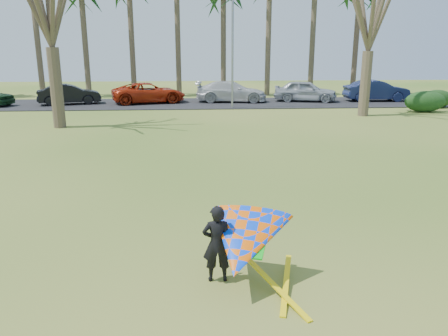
{
  "coord_description": "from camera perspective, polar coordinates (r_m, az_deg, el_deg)",
  "views": [
    {
      "loc": [
        -0.78,
        -8.98,
        4.11
      ],
      "look_at": [
        0.0,
        2.0,
        1.1
      ],
      "focal_mm": 35.0,
      "sensor_mm": 36.0,
      "label": 1
    }
  ],
  "objects": [
    {
      "name": "ground",
      "position": [
        9.91,
        0.83,
        -9.22
      ],
      "size": [
        100.0,
        100.0,
        0.0
      ],
      "primitive_type": "plane",
      "color": "#235913",
      "rests_on": "ground"
    },
    {
      "name": "parking_strip",
      "position": [
        34.24,
        -2.75,
        8.44
      ],
      "size": [
        46.0,
        7.0,
        0.06
      ],
      "primitive_type": "cube",
      "color": "black",
      "rests_on": "ground"
    },
    {
      "name": "bare_tree_right",
      "position": [
        29.16,
        18.75,
        19.37
      ],
      "size": [
        6.27,
        6.27,
        9.21
      ],
      "color": "#4E412F",
      "rests_on": "ground"
    },
    {
      "name": "streetlight",
      "position": [
        31.13,
        1.42,
        15.94
      ],
      "size": [
        2.28,
        0.18,
        8.0
      ],
      "color": "gray",
      "rests_on": "ground"
    },
    {
      "name": "hedge_near",
      "position": [
        32.47,
        24.78,
        7.89
      ],
      "size": [
        2.82,
        1.28,
        1.41
      ],
      "primitive_type": "ellipsoid",
      "color": "#163814",
      "rests_on": "ground"
    },
    {
      "name": "hedge_far",
      "position": [
        35.14,
        26.04,
        8.12
      ],
      "size": [
        2.34,
        1.1,
        1.3
      ],
      "primitive_type": "ellipsoid",
      "color": "black",
      "rests_on": "ground"
    },
    {
      "name": "car_1",
      "position": [
        35.3,
        -19.56,
        9.07
      ],
      "size": [
        4.81,
        2.78,
        1.5
      ],
      "primitive_type": "imported",
      "rotation": [
        0.0,
        0.0,
        1.85
      ],
      "color": "black",
      "rests_on": "parking_strip"
    },
    {
      "name": "car_2",
      "position": [
        34.63,
        -9.78,
        9.66
      ],
      "size": [
        6.07,
        3.99,
        1.55
      ],
      "primitive_type": "imported",
      "rotation": [
        0.0,
        0.0,
        1.84
      ],
      "color": "#AE280D",
      "rests_on": "parking_strip"
    },
    {
      "name": "car_3",
      "position": [
        34.86,
        0.94,
        9.95
      ],
      "size": [
        5.73,
        2.77,
        1.61
      ],
      "primitive_type": "imported",
      "rotation": [
        0.0,
        0.0,
        1.48
      ],
      "color": "silver",
      "rests_on": "parking_strip"
    },
    {
      "name": "car_4",
      "position": [
        35.75,
        10.56,
        9.88
      ],
      "size": [
        5.24,
        3.18,
        1.67
      ],
      "primitive_type": "imported",
      "rotation": [
        0.0,
        0.0,
        1.31
      ],
      "color": "#9FA5AC",
      "rests_on": "parking_strip"
    },
    {
      "name": "car_5",
      "position": [
        37.46,
        19.28,
        9.52
      ],
      "size": [
        5.08,
        1.92,
        1.65
      ],
      "primitive_type": "imported",
      "rotation": [
        0.0,
        0.0,
        1.54
      ],
      "color": "#182149",
      "rests_on": "parking_strip"
    },
    {
      "name": "kite_flyer",
      "position": [
        7.74,
        2.31,
        -9.73
      ],
      "size": [
        2.13,
        2.39,
        2.02
      ],
      "color": "black",
      "rests_on": "ground"
    }
  ]
}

